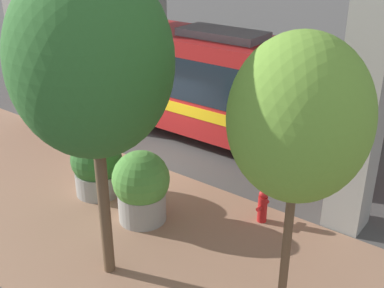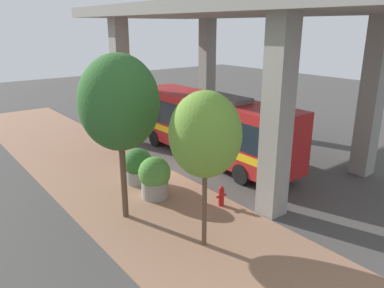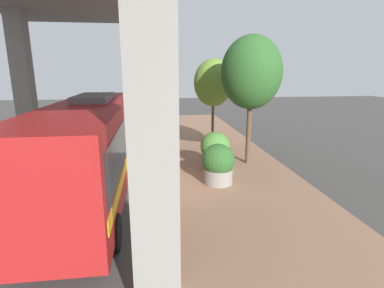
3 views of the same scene
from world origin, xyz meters
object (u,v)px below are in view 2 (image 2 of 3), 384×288
Objects in this scene: planter_front at (155,177)px; street_tree_far at (119,103)px; planter_middle at (138,166)px; fire_hydrant at (221,196)px; street_tree_near at (205,135)px; bus at (211,124)px.

street_tree_far is (-1.88, -0.75, 3.63)m from planter_front.
planter_middle is at bearing 82.50° from planter_front.
fire_hydrant is 0.52× the size of planter_middle.
planter_front is 4.16m from street_tree_far.
street_tree_near is (-0.96, -6.07, 3.11)m from planter_middle.
street_tree_near is (-2.43, -1.79, 3.51)m from fire_hydrant.
street_tree_far is at bearing 108.59° from street_tree_near.
fire_hydrant is 0.14× the size of street_tree_far.
street_tree_far reaches higher than bus.
bus is 2.09× the size of street_tree_near.
planter_front is at bearing -97.50° from planter_middle.
planter_middle is (0.24, 1.85, -0.10)m from planter_front.
street_tree_far is at bearing -129.21° from planter_middle.
street_tree_far reaches higher than planter_middle.
street_tree_far is (-2.12, -2.60, 3.73)m from planter_middle.
street_tree_near is (-5.93, -6.55, 1.93)m from bus.
bus is 1.76× the size of street_tree_far.
fire_hydrant is 4.62m from street_tree_near.
street_tree_near reaches higher than bus.
bus reaches higher than planter_middle.
fire_hydrant is 4.54m from planter_middle.
planter_front reaches higher than fire_hydrant.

